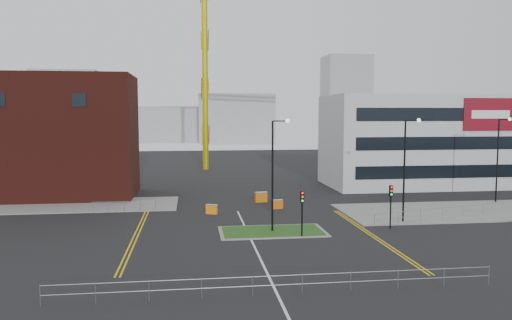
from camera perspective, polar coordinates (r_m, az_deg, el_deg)
The scene contains 28 objects.
ground at distance 32.98m, azimuth 0.66°, elevation -11.57°, with size 200.00×200.00×0.00m, color black.
pavement_left at distance 56.28m, azimuth -23.43°, elevation -4.87°, with size 28.00×8.00×0.12m, color slate.
pavement_right at distance 53.26m, azimuth 22.61°, elevation -5.40°, with size 24.00×10.00×0.12m, color slate.
island_kerb at distance 40.89m, azimuth 1.88°, elevation -8.18°, with size 8.60×4.60×0.08m, color slate.
grass_island at distance 40.89m, azimuth 1.88°, elevation -8.15°, with size 8.00×4.00×0.12m, color #204416.
brick_building at distance 62.14m, azimuth -24.77°, elevation 2.30°, with size 24.20×10.07×14.24m.
office_block at distance 70.26m, azimuth 18.30°, elevation 2.12°, with size 25.00×12.20×12.00m.
tower_crane at distance 87.27m, azimuth -1.92°, elevation 15.86°, with size 52.58×8.69×36.98m.
streetlamp_island at distance 40.02m, azimuth 2.21°, elevation -0.66°, with size 1.46×0.36×9.18m.
streetlamp_right_near at distance 45.46m, azimuth 16.86°, elevation -0.18°, with size 1.46×0.36×9.18m.
streetlamp_right_far at distance 59.23m, azimuth 26.08°, elevation 0.73°, with size 1.46×0.36×9.18m.
traffic_light_island at distance 38.81m, azimuth 5.30°, elevation -5.12°, with size 0.28×0.33×3.65m.
traffic_light_right at distance 43.10m, azimuth 15.16°, elevation -4.24°, with size 0.28×0.33×3.65m.
railing_front at distance 27.09m, azimuth 2.49°, elevation -13.62°, with size 24.05×0.05×1.10m.
railing_left at distance 50.46m, azimuth -14.82°, elevation -4.95°, with size 6.05×0.05×1.10m.
railing_right at distance 50.26m, azimuth 22.58°, elevation -5.18°, with size 19.05×5.05×1.10m.
centre_line at distance 34.88m, azimuth 0.19°, elevation -10.61°, with size 0.15×30.00×0.01m, color silver.
yellow_left_a at distance 42.58m, azimuth -13.49°, elevation -7.83°, with size 0.12×24.00×0.01m, color gold.
yellow_left_b at distance 42.55m, azimuth -13.08°, elevation -7.83°, with size 0.12×24.00×0.01m, color gold.
yellow_right_a at distance 40.90m, azimuth 12.88°, elevation -8.36°, with size 0.12×20.00×0.01m, color gold.
yellow_right_b at distance 41.00m, azimuth 13.28°, elevation -8.33°, with size 0.12×20.00×0.01m, color gold.
skyline_a at distance 155.38m, azimuth -20.73°, elevation 5.48°, with size 18.00×12.00×22.00m, color gray.
skyline_b at distance 161.90m, azimuth -2.29°, elevation 4.73°, with size 24.00×12.00×16.00m, color gray.
skyline_c at distance 163.94m, azimuth 10.22°, elevation 6.75°, with size 14.00×12.00×28.00m, color gray.
skyline_d at distance 171.32m, azimuth -8.61°, elevation 4.04°, with size 30.00×12.00×12.00m, color gray.
barrier_left at distance 48.14m, azimuth -5.09°, elevation -5.59°, with size 1.14×0.75×0.91m.
barrier_mid at distance 54.30m, azimuth 0.57°, elevation -4.21°, with size 1.39×0.71×1.12m.
barrier_right at distance 50.61m, azimuth 2.45°, elevation -5.03°, with size 1.15×0.57×0.92m.
Camera 1 is at (-4.43, -31.25, 9.56)m, focal length 35.00 mm.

